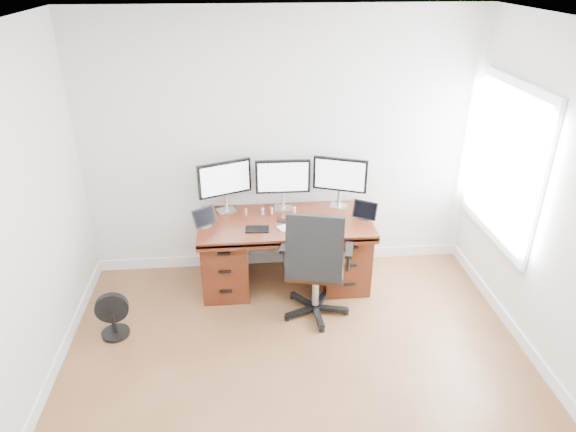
{
  "coord_description": "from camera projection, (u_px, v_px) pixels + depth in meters",
  "views": [
    {
      "loc": [
        -0.38,
        -2.66,
        3.07
      ],
      "look_at": [
        0.0,
        1.5,
        0.95
      ],
      "focal_mm": 32.0,
      "sensor_mm": 36.0,
      "label": 1
    }
  ],
  "objects": [
    {
      "name": "ground",
      "position": [
        306.0,
        422.0,
        3.79
      ],
      "size": [
        4.5,
        4.5,
        0.0
      ],
      "primitive_type": "plane",
      "color": "brown",
      "rests_on": "ground"
    },
    {
      "name": "back_wall",
      "position": [
        281.0,
        147.0,
        5.17
      ],
      "size": [
        4.0,
        0.1,
        2.7
      ],
      "primitive_type": "cube",
      "color": "silver",
      "rests_on": "ground"
    },
    {
      "name": "desk",
      "position": [
        285.0,
        249.0,
        5.23
      ],
      "size": [
        1.7,
        0.8,
        0.75
      ],
      "color": "#4B1D0F",
      "rests_on": "ground"
    },
    {
      "name": "office_chair",
      "position": [
        315.0,
        282.0,
        4.75
      ],
      "size": [
        0.73,
        0.73,
        1.14
      ],
      "rotation": [
        0.0,
        0.0,
        -0.24
      ],
      "color": "black",
      "rests_on": "ground"
    },
    {
      "name": "floor_fan",
      "position": [
        113.0,
        316.0,
        4.57
      ],
      "size": [
        0.3,
        0.25,
        0.43
      ],
      "rotation": [
        0.0,
        0.0,
        0.14
      ],
      "color": "black",
      "rests_on": "ground"
    },
    {
      "name": "monitor_left",
      "position": [
        225.0,
        180.0,
        5.09
      ],
      "size": [
        0.52,
        0.24,
        0.53
      ],
      "rotation": [
        0.0,
        0.0,
        0.38
      ],
      "color": "silver",
      "rests_on": "desk"
    },
    {
      "name": "monitor_center",
      "position": [
        283.0,
        178.0,
        5.13
      ],
      "size": [
        0.55,
        0.14,
        0.53
      ],
      "rotation": [
        0.0,
        0.0,
        -0.01
      ],
      "color": "silver",
      "rests_on": "desk"
    },
    {
      "name": "monitor_right",
      "position": [
        340.0,
        176.0,
        5.18
      ],
      "size": [
        0.53,
        0.23,
        0.53
      ],
      "rotation": [
        0.0,
        0.0,
        -0.37
      ],
      "color": "silver",
      "rests_on": "desk"
    },
    {
      "name": "tablet_left",
      "position": [
        205.0,
        218.0,
        4.9
      ],
      "size": [
        0.23,
        0.2,
        0.19
      ],
      "rotation": [
        0.0,
        0.0,
        0.63
      ],
      "color": "silver",
      "rests_on": "desk"
    },
    {
      "name": "tablet_right",
      "position": [
        365.0,
        212.0,
        5.03
      ],
      "size": [
        0.24,
        0.18,
        0.19
      ],
      "rotation": [
        0.0,
        0.0,
        -0.55
      ],
      "color": "silver",
      "rests_on": "desk"
    },
    {
      "name": "keyboard",
      "position": [
        291.0,
        226.0,
        4.92
      ],
      "size": [
        0.29,
        0.21,
        0.01
      ],
      "primitive_type": "cube",
      "rotation": [
        0.0,
        0.0,
        0.43
      ],
      "color": "silver",
      "rests_on": "desk"
    },
    {
      "name": "trackpad",
      "position": [
        308.0,
        228.0,
        4.9
      ],
      "size": [
        0.17,
        0.17,
        0.01
      ],
      "primitive_type": "cube",
      "rotation": [
        0.0,
        0.0,
        -0.26
      ],
      "color": "silver",
      "rests_on": "desk"
    },
    {
      "name": "drawing_tablet",
      "position": [
        257.0,
        229.0,
        4.87
      ],
      "size": [
        0.23,
        0.15,
        0.01
      ],
      "primitive_type": "cube",
      "rotation": [
        0.0,
        0.0,
        -0.06
      ],
      "color": "black",
      "rests_on": "desk"
    },
    {
      "name": "phone",
      "position": [
        284.0,
        221.0,
        5.02
      ],
      "size": [
        0.14,
        0.11,
        0.01
      ],
      "primitive_type": "cube",
      "rotation": [
        0.0,
        0.0,
        -0.41
      ],
      "color": "black",
      "rests_on": "desk"
    },
    {
      "name": "figurine_brown",
      "position": [
        246.0,
        211.0,
        5.13
      ],
      "size": [
        0.03,
        0.03,
        0.08
      ],
      "color": "#856144",
      "rests_on": "desk"
    },
    {
      "name": "figurine_blue",
      "position": [
        263.0,
        211.0,
        5.14
      ],
      "size": [
        0.03,
        0.03,
        0.08
      ],
      "color": "#54A5E6",
      "rests_on": "desk"
    },
    {
      "name": "figurine_pink",
      "position": [
        272.0,
        210.0,
        5.15
      ],
      "size": [
        0.03,
        0.03,
        0.08
      ],
      "color": "pink",
      "rests_on": "desk"
    },
    {
      "name": "figurine_yellow",
      "position": [
        294.0,
        209.0,
        5.17
      ],
      "size": [
        0.03,
        0.03,
        0.08
      ],
      "color": "#E1E169",
      "rests_on": "desk"
    }
  ]
}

